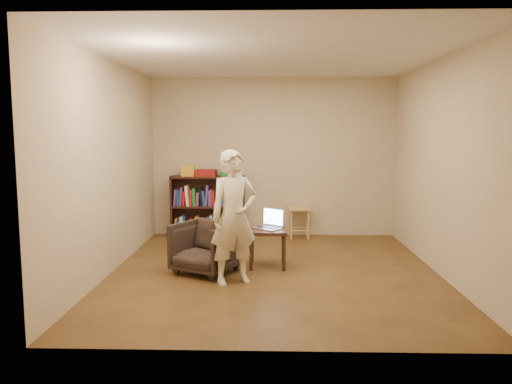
{
  "coord_description": "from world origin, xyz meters",
  "views": [
    {
      "loc": [
        -0.05,
        -6.01,
        1.72
      ],
      "look_at": [
        -0.23,
        0.35,
        0.95
      ],
      "focal_mm": 35.0,
      "sensor_mm": 36.0,
      "label": 1
    }
  ],
  "objects_px": {
    "bookshelf": "(208,210)",
    "stool": "(299,213)",
    "person": "(234,217)",
    "side_table": "(268,235)",
    "laptop": "(270,224)",
    "armchair": "(206,247)"
  },
  "relations": [
    {
      "from": "bookshelf",
      "to": "side_table",
      "type": "xyz_separation_m",
      "value": [
        1.0,
        -1.85,
        -0.04
      ]
    },
    {
      "from": "stool",
      "to": "person",
      "type": "distance_m",
      "value": 2.66
    },
    {
      "from": "armchair",
      "to": "side_table",
      "type": "xyz_separation_m",
      "value": [
        0.75,
        0.31,
        0.09
      ]
    },
    {
      "from": "laptop",
      "to": "bookshelf",
      "type": "bearing_deg",
      "value": 157.67
    },
    {
      "from": "laptop",
      "to": "person",
      "type": "distance_m",
      "value": 0.9
    },
    {
      "from": "armchair",
      "to": "side_table",
      "type": "distance_m",
      "value": 0.82
    },
    {
      "from": "bookshelf",
      "to": "person",
      "type": "distance_m",
      "value": 2.65
    },
    {
      "from": "armchair",
      "to": "laptop",
      "type": "relative_size",
      "value": 1.61
    },
    {
      "from": "stool",
      "to": "person",
      "type": "xyz_separation_m",
      "value": [
        -0.89,
        -2.48,
        0.35
      ]
    },
    {
      "from": "armchair",
      "to": "person",
      "type": "bearing_deg",
      "value": -19.57
    },
    {
      "from": "armchair",
      "to": "person",
      "type": "relative_size",
      "value": 0.46
    },
    {
      "from": "stool",
      "to": "side_table",
      "type": "relative_size",
      "value": 1.04
    },
    {
      "from": "stool",
      "to": "side_table",
      "type": "height_order",
      "value": "stool"
    },
    {
      "from": "bookshelf",
      "to": "stool",
      "type": "relative_size",
      "value": 2.38
    },
    {
      "from": "stool",
      "to": "laptop",
      "type": "relative_size",
      "value": 1.17
    },
    {
      "from": "bookshelf",
      "to": "stool",
      "type": "xyz_separation_m",
      "value": [
        1.5,
        -0.08,
        -0.03
      ]
    },
    {
      "from": "person",
      "to": "side_table",
      "type": "bearing_deg",
      "value": 36.22
    },
    {
      "from": "bookshelf",
      "to": "person",
      "type": "bearing_deg",
      "value": -76.45
    },
    {
      "from": "stool",
      "to": "laptop",
      "type": "height_order",
      "value": "laptop"
    },
    {
      "from": "side_table",
      "to": "laptop",
      "type": "height_order",
      "value": "laptop"
    },
    {
      "from": "stool",
      "to": "armchair",
      "type": "height_order",
      "value": "armchair"
    },
    {
      "from": "side_table",
      "to": "person",
      "type": "xyz_separation_m",
      "value": [
        -0.38,
        -0.71,
        0.36
      ]
    }
  ]
}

